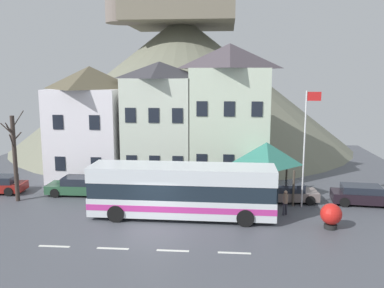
{
  "coord_description": "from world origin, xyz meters",
  "views": [
    {
      "loc": [
        4.07,
        -20.84,
        8.49
      ],
      "look_at": [
        1.76,
        5.79,
        3.98
      ],
      "focal_mm": 38.37,
      "sensor_mm": 36.0,
      "label": 1
    }
  ],
  "objects_px": {
    "bare_tree_00": "(15,157)",
    "hilltop_castle": "(182,77)",
    "pedestrian_01": "(285,201)",
    "harbour_buoy": "(331,215)",
    "pedestrian_00": "(273,194)",
    "flagpole": "(306,141)",
    "townhouse_00": "(91,122)",
    "bus_shelter": "(266,154)",
    "townhouse_01": "(160,122)",
    "parked_car_01": "(363,195)",
    "public_bench": "(240,184)",
    "transit_bus": "(182,191)",
    "townhouse_02": "(229,113)",
    "parked_car_00": "(81,186)",
    "parked_car_02": "(287,192)"
  },
  "relations": [
    {
      "from": "townhouse_01",
      "to": "transit_bus",
      "type": "distance_m",
      "value": 9.87
    },
    {
      "from": "parked_car_01",
      "to": "harbour_buoy",
      "type": "relative_size",
      "value": 2.97
    },
    {
      "from": "bare_tree_00",
      "to": "pedestrian_01",
      "type": "bearing_deg",
      "value": -4.23
    },
    {
      "from": "townhouse_00",
      "to": "harbour_buoy",
      "type": "distance_m",
      "value": 20.68
    },
    {
      "from": "townhouse_01",
      "to": "parked_car_01",
      "type": "relative_size",
      "value": 2.23
    },
    {
      "from": "townhouse_02",
      "to": "hilltop_castle",
      "type": "bearing_deg",
      "value": 108.22
    },
    {
      "from": "townhouse_01",
      "to": "parked_car_01",
      "type": "height_order",
      "value": "townhouse_01"
    },
    {
      "from": "parked_car_01",
      "to": "bare_tree_00",
      "type": "height_order",
      "value": "bare_tree_00"
    },
    {
      "from": "townhouse_00",
      "to": "parked_car_02",
      "type": "height_order",
      "value": "townhouse_00"
    },
    {
      "from": "townhouse_00",
      "to": "hilltop_castle",
      "type": "bearing_deg",
      "value": 71.45
    },
    {
      "from": "pedestrian_00",
      "to": "flagpole",
      "type": "bearing_deg",
      "value": 8.02
    },
    {
      "from": "bus_shelter",
      "to": "bare_tree_00",
      "type": "height_order",
      "value": "bare_tree_00"
    },
    {
      "from": "transit_bus",
      "to": "bus_shelter",
      "type": "bearing_deg",
      "value": 39.59
    },
    {
      "from": "pedestrian_00",
      "to": "parked_car_00",
      "type": "bearing_deg",
      "value": 172.47
    },
    {
      "from": "townhouse_01",
      "to": "hilltop_castle",
      "type": "xyz_separation_m",
      "value": [
        -0.22,
        17.75,
        3.53
      ]
    },
    {
      "from": "transit_bus",
      "to": "pedestrian_00",
      "type": "bearing_deg",
      "value": 22.84
    },
    {
      "from": "pedestrian_00",
      "to": "public_bench",
      "type": "relative_size",
      "value": 0.9
    },
    {
      "from": "pedestrian_01",
      "to": "harbour_buoy",
      "type": "distance_m",
      "value": 3.06
    },
    {
      "from": "public_bench",
      "to": "flagpole",
      "type": "distance_m",
      "value": 6.62
    },
    {
      "from": "bus_shelter",
      "to": "harbour_buoy",
      "type": "relative_size",
      "value": 2.75
    },
    {
      "from": "townhouse_00",
      "to": "public_bench",
      "type": "xyz_separation_m",
      "value": [
        12.37,
        -3.44,
        -4.13
      ]
    },
    {
      "from": "hilltop_castle",
      "to": "parked_car_01",
      "type": "relative_size",
      "value": 9.4
    },
    {
      "from": "bus_shelter",
      "to": "public_bench",
      "type": "bearing_deg",
      "value": 131.62
    },
    {
      "from": "parked_car_01",
      "to": "flagpole",
      "type": "xyz_separation_m",
      "value": [
        -4.08,
        -0.92,
        3.7
      ]
    },
    {
      "from": "parked_car_00",
      "to": "bare_tree_00",
      "type": "distance_m",
      "value": 4.87
    },
    {
      "from": "hilltop_castle",
      "to": "pedestrian_00",
      "type": "relative_size",
      "value": 25.02
    },
    {
      "from": "pedestrian_01",
      "to": "bare_tree_00",
      "type": "height_order",
      "value": "bare_tree_00"
    },
    {
      "from": "townhouse_00",
      "to": "bus_shelter",
      "type": "bearing_deg",
      "value": -20.79
    },
    {
      "from": "hilltop_castle",
      "to": "townhouse_02",
      "type": "bearing_deg",
      "value": -71.78
    },
    {
      "from": "pedestrian_01",
      "to": "flagpole",
      "type": "relative_size",
      "value": 0.2
    },
    {
      "from": "transit_bus",
      "to": "bus_shelter",
      "type": "height_order",
      "value": "bus_shelter"
    },
    {
      "from": "townhouse_00",
      "to": "hilltop_castle",
      "type": "distance_m",
      "value": 18.33
    },
    {
      "from": "bare_tree_00",
      "to": "hilltop_castle",
      "type": "bearing_deg",
      "value": 70.72
    },
    {
      "from": "pedestrian_00",
      "to": "harbour_buoy",
      "type": "bearing_deg",
      "value": -50.76
    },
    {
      "from": "townhouse_00",
      "to": "pedestrian_00",
      "type": "distance_m",
      "value": 16.55
    },
    {
      "from": "transit_bus",
      "to": "flagpole",
      "type": "bearing_deg",
      "value": 19.35
    },
    {
      "from": "bus_shelter",
      "to": "parked_car_02",
      "type": "height_order",
      "value": "bus_shelter"
    },
    {
      "from": "parked_car_01",
      "to": "harbour_buoy",
      "type": "xyz_separation_m",
      "value": [
        -3.22,
        -4.68,
        0.16
      ]
    },
    {
      "from": "townhouse_00",
      "to": "bus_shelter",
      "type": "relative_size",
      "value": 2.33
    },
    {
      "from": "townhouse_01",
      "to": "pedestrian_00",
      "type": "distance_m",
      "value": 11.4
    },
    {
      "from": "bus_shelter",
      "to": "parked_car_00",
      "type": "height_order",
      "value": "bus_shelter"
    },
    {
      "from": "transit_bus",
      "to": "public_bench",
      "type": "xyz_separation_m",
      "value": [
        3.65,
        6.21,
        -1.12
      ]
    },
    {
      "from": "public_bench",
      "to": "harbour_buoy",
      "type": "distance_m",
      "value": 8.84
    },
    {
      "from": "bus_shelter",
      "to": "parked_car_01",
      "type": "distance_m",
      "value": 6.88
    },
    {
      "from": "bus_shelter",
      "to": "hilltop_castle",
      "type": "bearing_deg",
      "value": 110.48
    },
    {
      "from": "townhouse_01",
      "to": "flagpole",
      "type": "xyz_separation_m",
      "value": [
        10.4,
        -6.35,
        -0.44
      ]
    },
    {
      "from": "townhouse_02",
      "to": "flagpole",
      "type": "relative_size",
      "value": 1.45
    },
    {
      "from": "parked_car_00",
      "to": "pedestrian_00",
      "type": "height_order",
      "value": "pedestrian_00"
    },
    {
      "from": "townhouse_00",
      "to": "parked_car_01",
      "type": "height_order",
      "value": "townhouse_00"
    },
    {
      "from": "pedestrian_01",
      "to": "bare_tree_00",
      "type": "relative_size",
      "value": 0.25
    }
  ]
}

